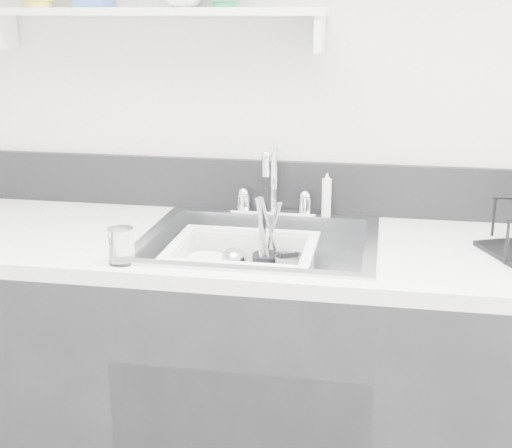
# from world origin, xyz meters

# --- Properties ---
(counter_run) EXTENTS (3.20, 0.62, 0.92)m
(counter_run) POSITION_xyz_m (0.00, 1.19, 0.46)
(counter_run) COLOR black
(counter_run) RESTS_ON ground
(backsplash) EXTENTS (3.20, 0.02, 0.16)m
(backsplash) POSITION_xyz_m (0.00, 1.49, 1.00)
(backsplash) COLOR black
(backsplash) RESTS_ON counter_run
(sink) EXTENTS (0.64, 0.52, 0.20)m
(sink) POSITION_xyz_m (0.00, 1.19, 0.83)
(sink) COLOR silver
(sink) RESTS_ON counter_run
(faucet) EXTENTS (0.26, 0.18, 0.23)m
(faucet) POSITION_xyz_m (0.00, 1.44, 0.98)
(faucet) COLOR silver
(faucet) RESTS_ON counter_run
(side_sprayer) EXTENTS (0.03, 0.03, 0.14)m
(side_sprayer) POSITION_xyz_m (0.16, 1.44, 0.99)
(side_sprayer) COLOR white
(side_sprayer) RESTS_ON counter_run
(wall_shelf) EXTENTS (1.00, 0.16, 0.12)m
(wall_shelf) POSITION_xyz_m (-0.35, 1.42, 1.51)
(wall_shelf) COLOR silver
(wall_shelf) RESTS_ON room_shell
(wash_tub) EXTENTS (0.48, 0.43, 0.15)m
(wash_tub) POSITION_xyz_m (-0.05, 1.18, 0.83)
(wash_tub) COLOR white
(wash_tub) RESTS_ON sink
(plate_stack) EXTENTS (0.23, 0.23, 0.09)m
(plate_stack) POSITION_xyz_m (-0.14, 1.17, 0.79)
(plate_stack) COLOR white
(plate_stack) RESTS_ON wash_tub
(utensil_cup) EXTENTS (0.08, 0.08, 0.27)m
(utensil_cup) POSITION_xyz_m (0.02, 1.22, 0.83)
(utensil_cup) COLOR black
(utensil_cup) RESTS_ON wash_tub
(ladle) EXTENTS (0.28, 0.31, 0.09)m
(ladle) POSITION_xyz_m (-0.04, 1.19, 0.81)
(ladle) COLOR silver
(ladle) RESTS_ON wash_tub
(tumbler_in_tub) EXTENTS (0.09, 0.09, 0.11)m
(tumbler_in_tub) POSITION_xyz_m (0.08, 1.20, 0.82)
(tumbler_in_tub) COLOR white
(tumbler_in_tub) RESTS_ON wash_tub
(tumbler_counter) EXTENTS (0.08, 0.08, 0.09)m
(tumbler_counter) POSITION_xyz_m (-0.30, 0.94, 0.96)
(tumbler_counter) COLOR white
(tumbler_counter) RESTS_ON counter_run
(bowl_small) EXTENTS (0.12, 0.12, 0.03)m
(bowl_small) POSITION_xyz_m (0.10, 1.10, 0.78)
(bowl_small) COLOR white
(bowl_small) RESTS_ON wash_tub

